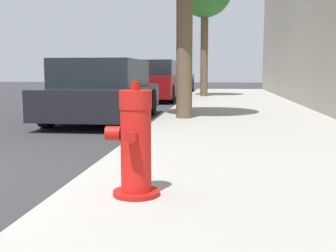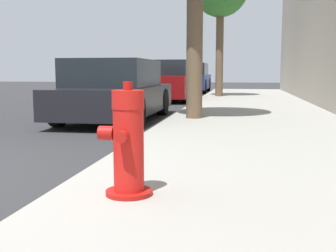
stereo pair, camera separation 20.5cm
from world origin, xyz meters
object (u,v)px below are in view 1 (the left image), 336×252
Objects in this scene: fire_hydrant at (135,145)px; parked_car_far at (175,78)px; parked_car_mid at (155,81)px; parked_car_near at (104,91)px.

parked_car_far is (-1.76, 18.90, 0.21)m from fire_hydrant.
parked_car_mid is at bearing -90.23° from parked_car_far.
parked_car_far reaches higher than fire_hydrant.
parked_car_near is 1.01× the size of parked_car_mid.
parked_car_mid is 6.50m from parked_car_far.
parked_car_far reaches higher than parked_car_mid.
parked_car_far is at bearing 89.77° from parked_car_mid.
fire_hydrant is 18.98m from parked_car_far.
parked_car_near is at bearing -90.79° from parked_car_mid.
parked_car_mid is (0.09, 6.53, 0.07)m from parked_car_near.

